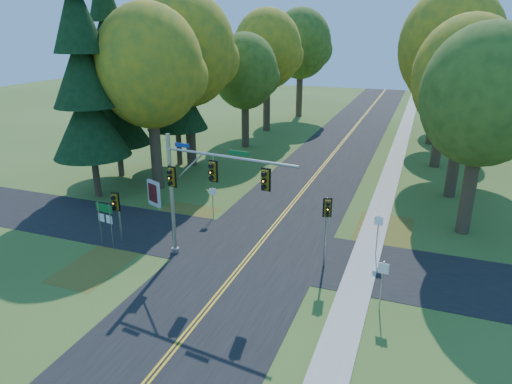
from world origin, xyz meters
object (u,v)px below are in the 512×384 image
(traffic_mast, at_px, (199,184))
(route_sign_cluster, at_px, (105,216))
(east_signal_pole, at_px, (327,215))
(info_kiosk, at_px, (154,193))

(traffic_mast, xyz_separation_m, route_sign_cluster, (-6.05, -0.40, -2.56))
(east_signal_pole, height_order, route_sign_cluster, east_signal_pole)
(info_kiosk, bearing_deg, route_sign_cluster, -57.01)
(east_signal_pole, distance_m, info_kiosk, 14.54)
(traffic_mast, relative_size, east_signal_pole, 1.90)
(traffic_mast, distance_m, east_signal_pole, 6.90)
(route_sign_cluster, bearing_deg, info_kiosk, 107.44)
(east_signal_pole, bearing_deg, traffic_mast, 177.26)
(east_signal_pole, relative_size, route_sign_cluster, 1.46)
(route_sign_cluster, distance_m, info_kiosk, 6.79)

